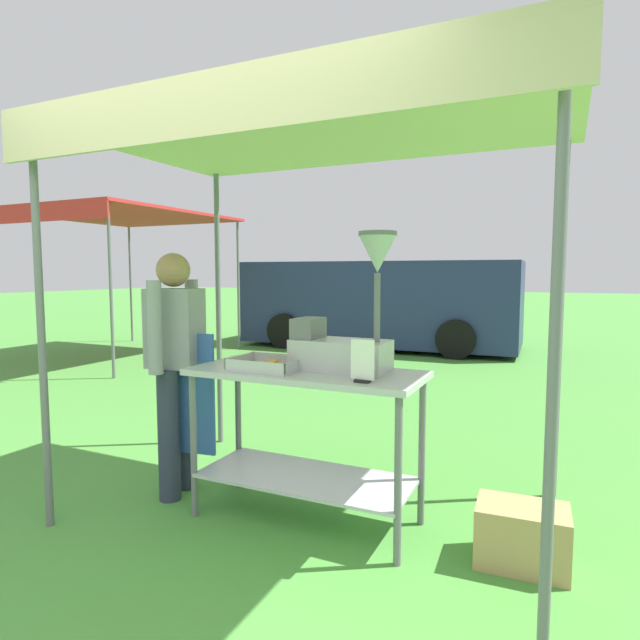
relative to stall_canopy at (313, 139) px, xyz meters
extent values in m
plane|color=#478E38|center=(-0.27, 4.54, -2.26)|extent=(70.00, 70.00, 0.00)
cylinder|color=slate|center=(-1.34, -0.80, -1.10)|extent=(0.04, 0.04, 2.31)
cylinder|color=slate|center=(1.34, -0.80, -1.10)|extent=(0.04, 0.04, 2.31)
cylinder|color=slate|center=(-1.34, 0.90, -1.10)|extent=(0.04, 0.04, 2.31)
cylinder|color=slate|center=(1.34, 0.90, -1.10)|extent=(0.04, 0.04, 2.31)
cube|color=#CCB78E|center=(0.00, 0.05, 0.08)|extent=(2.87, 1.89, 0.05)
cube|color=#CCB78E|center=(0.00, -0.89, -0.06)|extent=(2.87, 0.02, 0.24)
cube|color=#B7B7BC|center=(0.00, -0.10, -1.36)|extent=(1.38, 0.58, 0.04)
cube|color=#B7B7BC|center=(0.00, -0.10, -1.99)|extent=(1.27, 0.53, 0.02)
cylinder|color=slate|center=(-0.64, -0.34, -1.82)|extent=(0.04, 0.04, 0.88)
cylinder|color=slate|center=(0.64, -0.34, -1.82)|extent=(0.04, 0.04, 0.88)
cylinder|color=slate|center=(-0.64, 0.14, -1.82)|extent=(0.04, 0.04, 0.88)
cylinder|color=slate|center=(0.64, 0.14, -1.82)|extent=(0.04, 0.04, 0.88)
cube|color=#B7B7BC|center=(-0.21, -0.17, -1.34)|extent=(0.40, 0.32, 0.01)
cube|color=#B7B7BC|center=(-0.21, -0.33, -1.30)|extent=(0.40, 0.01, 0.06)
cube|color=#B7B7BC|center=(-0.21, -0.02, -1.30)|extent=(0.40, 0.01, 0.06)
cube|color=#B7B7BC|center=(-0.41, -0.17, -1.30)|extent=(0.01, 0.32, 0.06)
cube|color=#B7B7BC|center=(-0.02, -0.17, -1.30)|extent=(0.01, 0.32, 0.06)
torus|color=gold|center=(-0.09, -0.09, -1.32)|extent=(0.11, 0.11, 0.03)
torus|color=gold|center=(-0.24, -0.08, -1.32)|extent=(0.08, 0.08, 0.03)
torus|color=gold|center=(-0.22, -0.15, -1.32)|extent=(0.09, 0.09, 0.03)
torus|color=gold|center=(-0.28, -0.14, -1.32)|extent=(0.08, 0.08, 0.03)
torus|color=gold|center=(-0.15, -0.28, -1.32)|extent=(0.10, 0.10, 0.03)
torus|color=gold|center=(-0.15, -0.14, -1.32)|extent=(0.10, 0.10, 0.03)
torus|color=gold|center=(-0.35, -0.28, -1.32)|extent=(0.11, 0.11, 0.03)
torus|color=gold|center=(-0.09, -0.24, -1.32)|extent=(0.08, 0.08, 0.03)
torus|color=gold|center=(-0.28, -0.21, -1.32)|extent=(0.11, 0.11, 0.03)
cube|color=#B7B7BC|center=(0.19, -0.02, -1.25)|extent=(0.56, 0.28, 0.18)
cube|color=slate|center=(-0.02, -0.02, -1.10)|extent=(0.14, 0.22, 0.12)
cylinder|color=slate|center=(0.41, -0.02, -0.97)|extent=(0.04, 0.04, 0.39)
cone|color=#B7B7BC|center=(0.41, -0.02, -0.67)|extent=(0.20, 0.20, 0.21)
cylinder|color=slate|center=(0.41, -0.02, -0.56)|extent=(0.21, 0.21, 0.02)
cube|color=black|center=(0.42, -0.28, -1.33)|extent=(0.08, 0.05, 0.02)
cube|color=white|center=(0.42, -0.28, -1.22)|extent=(0.13, 0.01, 0.21)
cylinder|color=#2D3347|center=(-0.97, -0.02, -1.83)|extent=(0.14, 0.14, 0.86)
cylinder|color=#2D3347|center=(-0.94, -0.22, -1.83)|extent=(0.14, 0.14, 0.86)
cube|color=gray|center=(-0.95, -0.12, -1.14)|extent=(0.37, 0.27, 0.52)
cube|color=#335BA3|center=(-0.83, -0.10, -1.57)|extent=(0.32, 0.07, 0.80)
cylinder|color=gray|center=(-0.98, 0.10, -1.11)|extent=(0.10, 0.10, 0.58)
cylinder|color=gray|center=(-0.92, -0.33, -1.11)|extent=(0.10, 0.10, 0.58)
sphere|color=#A87A56|center=(-0.95, -0.12, -0.76)|extent=(0.22, 0.22, 0.22)
cube|color=tan|center=(1.21, -0.07, -2.10)|extent=(0.46, 0.32, 0.31)
cube|color=navy|center=(-1.99, 7.16, -1.37)|extent=(5.37, 2.07, 1.60)
cube|color=#1E2833|center=(0.09, 7.23, -0.97)|extent=(0.15, 1.62, 0.70)
cylinder|color=black|center=(-0.37, 8.15, -1.92)|extent=(0.69, 0.26, 0.68)
cylinder|color=black|center=(-0.31, 6.29, -1.92)|extent=(0.69, 0.26, 0.68)
cylinder|color=black|center=(-3.66, 8.04, -1.92)|extent=(0.69, 0.26, 0.68)
cylinder|color=black|center=(-3.60, 6.18, -1.92)|extent=(0.69, 0.26, 0.68)
cylinder|color=slate|center=(-4.35, 2.56, -1.03)|extent=(0.04, 0.04, 2.45)
cylinder|color=slate|center=(-7.10, 5.69, -1.03)|extent=(0.04, 0.04, 2.45)
cylinder|color=slate|center=(-4.35, 5.69, -1.03)|extent=(0.04, 0.04, 2.45)
cube|color=red|center=(-5.72, 4.12, 0.22)|extent=(2.95, 3.33, 0.05)
cube|color=red|center=(-5.72, 2.47, 0.08)|extent=(2.95, 0.02, 0.24)
camera|label=1|loc=(1.36, -2.82, -0.77)|focal=29.53mm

